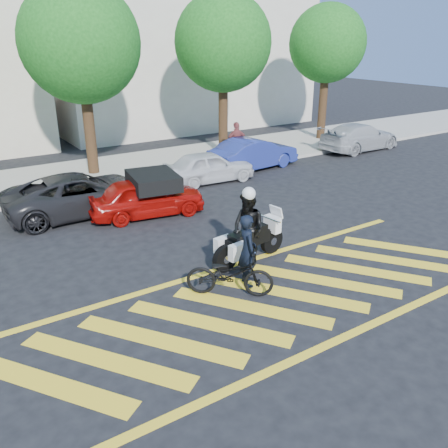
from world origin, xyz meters
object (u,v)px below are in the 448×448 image
police_motorcycle (248,242)px  parked_mid_right (209,167)px  parked_far_right (360,137)px  officer_moto (248,229)px  parked_mid_left (81,194)px  bicycle (230,274)px  officer_bike (247,251)px  red_convertible (146,197)px  parked_right (254,154)px

police_motorcycle → parked_mid_right: parked_mid_right is taller
parked_mid_right → parked_far_right: size_ratio=0.79×
officer_moto → parked_mid_left: 6.45m
bicycle → officer_moto: 1.79m
officer_bike → parked_mid_left: (-1.76, 6.91, -0.21)m
officer_moto → red_convertible: bearing=-178.7°
officer_bike → parked_far_right: size_ratio=0.38×
officer_bike → police_motorcycle: size_ratio=0.74×
officer_moto → red_convertible: officer_moto is taller
parked_right → parked_far_right: parked_right is taller
parked_mid_left → parked_mid_right: size_ratio=1.32×
officer_bike → parked_mid_right: officer_bike is taller
police_motorcycle → red_convertible: bearing=91.5°
officer_moto → parked_far_right: size_ratio=0.41×
police_motorcycle → red_convertible: 4.67m
parked_right → red_convertible: bearing=107.5°
bicycle → parked_mid_right: size_ratio=0.54×
parked_mid_right → police_motorcycle: bearing=161.1°
officer_bike → parked_mid_left: officer_bike is taller
parked_mid_left → parked_far_right: size_ratio=1.04×
bicycle → parked_mid_right: (4.27, 7.86, 0.11)m
red_convertible → parked_far_right: bearing=-69.2°
bicycle → parked_far_right: parked_far_right is taller
officer_moto → parked_mid_right: size_ratio=0.51×
officer_moto → parked_right: officer_moto is taller
police_motorcycle → parked_far_right: bearing=23.0°
parked_right → parked_far_right: size_ratio=0.89×
police_motorcycle → red_convertible: size_ratio=0.64×
parked_right → parked_far_right: bearing=-95.8°
parked_mid_right → parked_right: parked_right is taller
red_convertible → parked_right: parked_right is taller
bicycle → officer_bike: bearing=-35.0°
red_convertible → parked_mid_right: (3.69, 2.12, -0.01)m
parked_right → police_motorcycle: bearing=136.8°
red_convertible → parked_right: 6.94m
red_convertible → parked_mid_right: size_ratio=1.02×
officer_moto → parked_right: size_ratio=0.45×
bicycle → police_motorcycle: bearing=-11.3°
parked_mid_left → officer_moto: bearing=-157.0°
parked_mid_left → parked_right: bearing=-79.8°
parked_mid_right → parked_right: (2.68, 0.62, 0.06)m
parked_mid_right → parked_far_right: bearing=-81.5°
parked_mid_left → parked_mid_right: parked_mid_left is taller
police_motorcycle → parked_mid_left: size_ratio=0.49×
red_convertible → parked_mid_right: bearing=-51.2°
parked_far_right → parked_right: bearing=87.3°
parked_right → parked_mid_right: bearing=97.3°
officer_bike → red_convertible: officer_bike is taller
officer_bike → parked_mid_right: bearing=-9.3°
parked_far_right → officer_moto: bearing=118.1°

